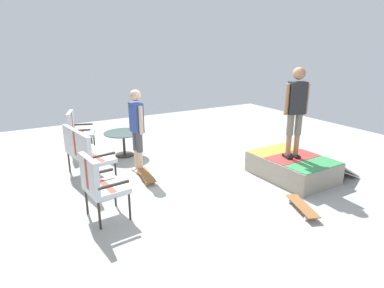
# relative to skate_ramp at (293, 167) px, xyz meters

# --- Properties ---
(ground_plane) EXTENTS (12.00, 12.00, 0.10)m
(ground_plane) POSITION_rel_skate_ramp_xyz_m (0.88, 1.32, -0.27)
(ground_plane) COLOR #A8A8A3
(skate_ramp) EXTENTS (1.57, 1.71, 0.43)m
(skate_ramp) POSITION_rel_skate_ramp_xyz_m (0.00, 0.00, 0.00)
(skate_ramp) COLOR gray
(skate_ramp) RESTS_ON ground_plane
(patio_bench) EXTENTS (1.32, 0.73, 1.02)m
(patio_bench) POSITION_rel_skate_ramp_xyz_m (1.95, 3.60, 0.40)
(patio_bench) COLOR #2D2823
(patio_bench) RESTS_ON ground_plane
(patio_chair_near_house) EXTENTS (0.76, 0.72, 1.02)m
(patio_chair_near_house) POSITION_rel_skate_ramp_xyz_m (3.70, 3.37, 0.40)
(patio_chair_near_house) COLOR #2D2823
(patio_chair_near_house) RESTS_ON ground_plane
(patio_chair_by_wall) EXTENTS (0.67, 0.61, 1.02)m
(patio_chair_by_wall) POSITION_rel_skate_ramp_xyz_m (0.29, 3.76, 0.40)
(patio_chair_by_wall) COLOR #2D2823
(patio_chair_by_wall) RESTS_ON ground_plane
(patio_table) EXTENTS (0.90, 0.90, 0.57)m
(patio_table) POSITION_rel_skate_ramp_xyz_m (2.95, 2.47, 0.19)
(patio_table) COLOR #2D2823
(patio_table) RESTS_ON ground_plane
(person_watching) EXTENTS (0.48, 0.26, 1.70)m
(person_watching) POSITION_rel_skate_ramp_xyz_m (1.83, 2.55, 0.78)
(person_watching) COLOR silver
(person_watching) RESTS_ON ground_plane
(person_skater) EXTENTS (0.31, 0.46, 1.73)m
(person_skater) POSITION_rel_skate_ramp_xyz_m (-0.02, 0.10, 1.23)
(person_skater) COLOR black
(person_skater) RESTS_ON skate_ramp
(skateboard_by_bench) EXTENTS (0.82, 0.30, 0.10)m
(skateboard_by_bench) POSITION_rel_skate_ramp_xyz_m (1.36, 2.59, -0.13)
(skateboard_by_bench) COLOR brown
(skateboard_by_bench) RESTS_ON ground_plane
(skateboard_spare) EXTENTS (0.82, 0.48, 0.10)m
(skateboard_spare) POSITION_rel_skate_ramp_xyz_m (-1.08, 0.93, -0.13)
(skateboard_spare) COLOR brown
(skateboard_spare) RESTS_ON ground_plane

